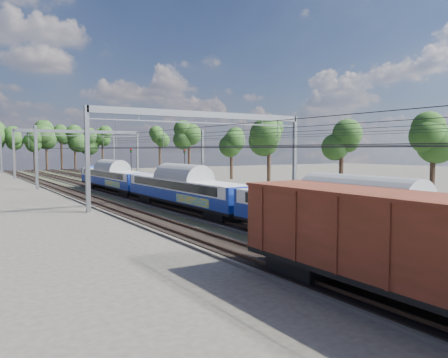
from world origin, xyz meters
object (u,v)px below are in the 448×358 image
signal_near (131,160)px  freight_boxcar (417,246)px  emu_train (185,185)px  worker (170,183)px  signal_far (185,162)px

signal_near → freight_boxcar: bearing=-93.9°
emu_train → worker: bearing=68.4°
signal_near → signal_far: 10.37m
signal_near → emu_train: bearing=-95.3°
worker → signal_near: (1.61, 18.37, 2.56)m
emu_train → freight_boxcar: 25.09m
freight_boxcar → signal_near: bearing=77.7°
emu_train → signal_far: bearing=62.8°
emu_train → freight_boxcar: (-4.50, -24.68, -0.05)m
freight_boxcar → worker: size_ratio=7.92×
emu_train → signal_far: (14.58, 28.37, 1.06)m
worker → signal_near: signal_near is taller
worker → signal_near: bearing=0.7°
emu_train → worker: 20.23m
freight_boxcar → signal_far: 56.39m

